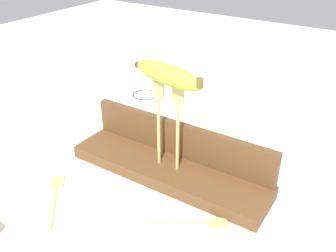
{
  "coord_description": "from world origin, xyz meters",
  "views": [
    {
      "loc": [
        0.36,
        -0.57,
        0.51
      ],
      "look_at": [
        0.0,
        0.0,
        0.13
      ],
      "focal_mm": 39.72,
      "sensor_mm": 36.0,
      "label": 1
    }
  ],
  "objects": [
    {
      "name": "board_backstop",
      "position": [
        0.0,
        0.05,
        0.07
      ],
      "size": [
        0.45,
        0.02,
        0.08
      ],
      "primitive_type": "cube",
      "color": "brown",
      "rests_on": "wooden_board"
    },
    {
      "name": "fork_stand_center",
      "position": [
        0.0,
        -0.0,
        0.14
      ],
      "size": [
        0.07,
        0.01,
        0.19
      ],
      "color": "tan",
      "rests_on": "wooden_board"
    },
    {
      "name": "fork_fallen_far",
      "position": [
        0.13,
        -0.09,
        0.0
      ],
      "size": [
        0.14,
        0.09,
        0.01
      ],
      "color": "tan",
      "rests_on": "ground"
    },
    {
      "name": "banana_raised_center",
      "position": [
        -0.0,
        -0.0,
        0.24
      ],
      "size": [
        0.18,
        0.08,
        0.04
      ],
      "color": "#B2C138",
      "rests_on": "fork_stand_center"
    },
    {
      "name": "ground_plane",
      "position": [
        0.0,
        0.0,
        0.0
      ],
      "size": [
        3.0,
        3.0,
        0.0
      ],
      "primitive_type": "plane",
      "color": "silver"
    },
    {
      "name": "fork_fallen_near",
      "position": [
        -0.16,
        -0.18,
        0.0
      ],
      "size": [
        0.13,
        0.14,
        0.01
      ],
      "color": "tan",
      "rests_on": "ground"
    },
    {
      "name": "wooden_board",
      "position": [
        0.0,
        0.0,
        0.01
      ],
      "size": [
        0.46,
        0.12,
        0.03
      ],
      "primitive_type": "cube",
      "color": "brown",
      "rests_on": "ground"
    },
    {
      "name": "wire_coil",
      "position": [
        -0.3,
        0.33,
        0.0
      ],
      "size": [
        0.08,
        0.08,
        0.0
      ],
      "primitive_type": "torus",
      "color": "#1E2DA5",
      "rests_on": "ground"
    }
  ]
}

